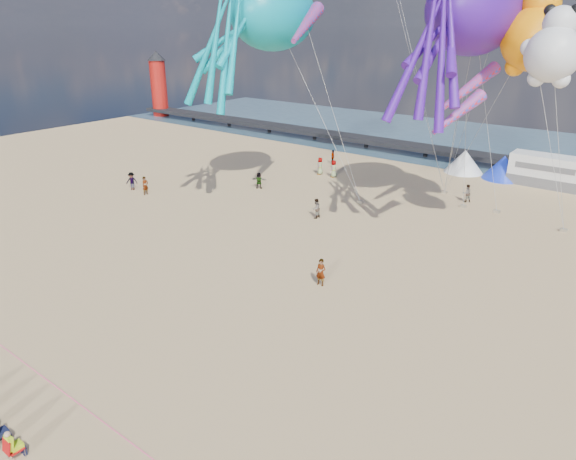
{
  "coord_description": "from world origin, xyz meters",
  "views": [
    {
      "loc": [
        15.47,
        -13.2,
        14.71
      ],
      "look_at": [
        0.69,
        6.0,
        4.92
      ],
      "focal_mm": 32.0,
      "sensor_mm": 36.0,
      "label": 1
    }
  ],
  "objects_px": {
    "kite_octopus_teal": "(274,14)",
    "kite_panda": "(553,54)",
    "kite_teddy_orange": "(533,39)",
    "beachgoer_5": "(145,186)",
    "sandbag_e": "(444,192)",
    "kite_octopus_purple": "(474,10)",
    "beachgoer_3": "(333,157)",
    "beachgoer_4": "(259,180)",
    "sandbag_b": "(497,211)",
    "sandbag_d": "(463,206)",
    "beachgoer_2": "(132,181)",
    "windsock_left": "(306,24)",
    "windsock_mid": "(467,89)",
    "lighthouse": "(159,88)",
    "motorhome_0": "(547,171)",
    "windsock_right": "(458,114)",
    "beachgoer_0": "(334,169)",
    "beachgoer_1": "(467,193)",
    "tent_white": "(464,161)",
    "standing_person": "(321,272)",
    "beachgoer_6": "(320,166)",
    "sandbag_a": "(360,202)",
    "beachgoer_7": "(316,208)",
    "sandbag_c": "(564,230)",
    "tent_blue": "(503,167)"
  },
  "relations": [
    {
      "from": "kite_octopus_teal",
      "to": "windsock_mid",
      "type": "relative_size",
      "value": 1.92
    },
    {
      "from": "beachgoer_4",
      "to": "kite_panda",
      "type": "distance_m",
      "value": 26.71
    },
    {
      "from": "kite_octopus_teal",
      "to": "kite_panda",
      "type": "relative_size",
      "value": 2.2
    },
    {
      "from": "motorhome_0",
      "to": "beachgoer_6",
      "type": "height_order",
      "value": "motorhome_0"
    },
    {
      "from": "windsock_left",
      "to": "windsock_mid",
      "type": "relative_size",
      "value": 1.03
    },
    {
      "from": "beachgoer_3",
      "to": "kite_panda",
      "type": "height_order",
      "value": "kite_panda"
    },
    {
      "from": "beachgoer_1",
      "to": "kite_octopus_purple",
      "type": "xyz_separation_m",
      "value": [
        0.37,
        -5.07,
        14.77
      ]
    },
    {
      "from": "beachgoer_7",
      "to": "sandbag_b",
      "type": "relative_size",
      "value": 3.27
    },
    {
      "from": "lighthouse",
      "to": "windsock_left",
      "type": "xyz_separation_m",
      "value": [
        47.34,
        -23.61,
        10.15
      ]
    },
    {
      "from": "tent_white",
      "to": "beachgoer_5",
      "type": "relative_size",
      "value": 2.32
    },
    {
      "from": "beachgoer_1",
      "to": "sandbag_c",
      "type": "height_order",
      "value": "beachgoer_1"
    },
    {
      "from": "beachgoer_0",
      "to": "windsock_left",
      "type": "height_order",
      "value": "windsock_left"
    },
    {
      "from": "lighthouse",
      "to": "beachgoer_4",
      "type": "distance_m",
      "value": 46.08
    },
    {
      "from": "kite_octopus_teal",
      "to": "kite_panda",
      "type": "height_order",
      "value": "kite_octopus_teal"
    },
    {
      "from": "kite_octopus_purple",
      "to": "sandbag_a",
      "type": "bearing_deg",
      "value": 175.5
    },
    {
      "from": "windsock_mid",
      "to": "sandbag_c",
      "type": "bearing_deg",
      "value": 44.15
    },
    {
      "from": "beachgoer_1",
      "to": "beachgoer_3",
      "type": "distance_m",
      "value": 17.11
    },
    {
      "from": "windsock_right",
      "to": "beachgoer_5",
      "type": "bearing_deg",
      "value": -146.11
    },
    {
      "from": "beachgoer_4",
      "to": "sandbag_b",
      "type": "relative_size",
      "value": 3.12
    },
    {
      "from": "tent_blue",
      "to": "windsock_right",
      "type": "xyz_separation_m",
      "value": [
        1.83,
        -20.23,
        8.14
      ]
    },
    {
      "from": "beachgoer_4",
      "to": "sandbag_a",
      "type": "bearing_deg",
      "value": 161.08
    },
    {
      "from": "sandbag_d",
      "to": "kite_octopus_teal",
      "type": "bearing_deg",
      "value": -153.39
    },
    {
      "from": "kite_panda",
      "to": "windsock_mid",
      "type": "distance_m",
      "value": 6.82
    },
    {
      "from": "sandbag_e",
      "to": "beachgoer_6",
      "type": "bearing_deg",
      "value": -172.34
    },
    {
      "from": "tent_white",
      "to": "beachgoer_7",
      "type": "distance_m",
      "value": 21.39
    },
    {
      "from": "lighthouse",
      "to": "kite_octopus_purple",
      "type": "xyz_separation_m",
      "value": [
        58.07,
        -18.5,
        11.07
      ]
    },
    {
      "from": "sandbag_e",
      "to": "beachgoer_1",
      "type": "bearing_deg",
      "value": -26.41
    },
    {
      "from": "kite_panda",
      "to": "windsock_right",
      "type": "distance_m",
      "value": 6.22
    },
    {
      "from": "beachgoer_2",
      "to": "kite_octopus_purple",
      "type": "relative_size",
      "value": 0.13
    },
    {
      "from": "kite_octopus_teal",
      "to": "kite_teddy_orange",
      "type": "height_order",
      "value": "kite_octopus_teal"
    },
    {
      "from": "standing_person",
      "to": "sandbag_e",
      "type": "xyz_separation_m",
      "value": [
        -1.04,
        21.99,
        -0.75
      ]
    },
    {
      "from": "windsock_left",
      "to": "windsock_right",
      "type": "bearing_deg",
      "value": -21.97
    },
    {
      "from": "sandbag_e",
      "to": "standing_person",
      "type": "bearing_deg",
      "value": -87.29
    },
    {
      "from": "sandbag_a",
      "to": "sandbag_c",
      "type": "height_order",
      "value": "same"
    },
    {
      "from": "windsock_right",
      "to": "beachgoer_0",
      "type": "bearing_deg",
      "value": 169.58
    },
    {
      "from": "kite_teddy_orange",
      "to": "beachgoer_3",
      "type": "bearing_deg",
      "value": 144.49
    },
    {
      "from": "beachgoer_2",
      "to": "windsock_left",
      "type": "height_order",
      "value": "windsock_left"
    },
    {
      "from": "beachgoer_6",
      "to": "kite_octopus_teal",
      "type": "xyz_separation_m",
      "value": [
        0.84,
        -8.49,
        14.47
      ]
    },
    {
      "from": "motorhome_0",
      "to": "kite_teddy_orange",
      "type": "xyz_separation_m",
      "value": [
        0.1,
        -13.91,
        12.19
      ]
    },
    {
      "from": "lighthouse",
      "to": "beachgoer_5",
      "type": "bearing_deg",
      "value": -41.26
    },
    {
      "from": "windsock_right",
      "to": "windsock_mid",
      "type": "bearing_deg",
      "value": 127.28
    },
    {
      "from": "lighthouse",
      "to": "kite_panda",
      "type": "bearing_deg",
      "value": -18.8
    },
    {
      "from": "tent_blue",
      "to": "sandbag_a",
      "type": "bearing_deg",
      "value": -116.27
    },
    {
      "from": "motorhome_0",
      "to": "kite_panda",
      "type": "distance_m",
      "value": 21.38
    },
    {
      "from": "sandbag_e",
      "to": "kite_octopus_purple",
      "type": "height_order",
      "value": "kite_octopus_purple"
    },
    {
      "from": "tent_blue",
      "to": "kite_octopus_purple",
      "type": "distance_m",
      "value": 20.42
    },
    {
      "from": "beachgoer_1",
      "to": "windsock_mid",
      "type": "height_order",
      "value": "windsock_mid"
    },
    {
      "from": "kite_teddy_orange",
      "to": "beachgoer_5",
      "type": "bearing_deg",
      "value": -171.67
    },
    {
      "from": "tent_white",
      "to": "windsock_right",
      "type": "height_order",
      "value": "windsock_right"
    },
    {
      "from": "beachgoer_6",
      "to": "sandbag_e",
      "type": "relative_size",
      "value": 3.57
    }
  ]
}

